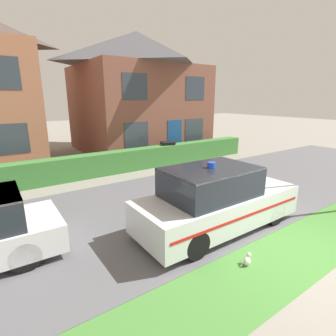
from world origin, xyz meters
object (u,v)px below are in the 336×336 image
(police_car, at_px, (216,200))
(house_right, at_px, (138,92))
(wheelie_bin, at_px, (168,152))
(cat, at_px, (247,260))

(police_car, relative_size, house_right, 0.60)
(police_car, bearing_deg, house_right, 71.01)
(house_right, height_order, wheelie_bin, house_right)
(wheelie_bin, bearing_deg, cat, -96.71)
(cat, height_order, house_right, house_right)
(police_car, height_order, cat, police_car)
(house_right, relative_size, wheelie_bin, 6.71)
(police_car, distance_m, cat, 1.74)
(house_right, xyz_separation_m, wheelie_bin, (-0.80, -4.51, -3.13))
(wheelie_bin, bearing_deg, police_car, -97.52)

